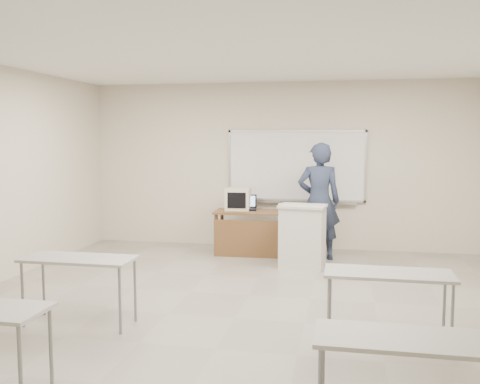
% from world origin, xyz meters
% --- Properties ---
extents(floor, '(7.00, 8.00, 0.01)m').
position_xyz_m(floor, '(0.00, 0.00, -0.01)').
color(floor, gray).
rests_on(floor, ground).
extents(whiteboard, '(2.48, 0.10, 1.31)m').
position_xyz_m(whiteboard, '(0.30, 3.97, 1.48)').
color(whiteboard, white).
rests_on(whiteboard, floor).
extents(student_desks, '(4.40, 2.20, 0.73)m').
position_xyz_m(student_desks, '(-0.00, -1.35, 0.67)').
color(student_desks, '#9C9D97').
rests_on(student_desks, floor).
extents(instructor_desk, '(1.25, 0.62, 0.75)m').
position_xyz_m(instructor_desk, '(-0.40, 3.19, 0.51)').
color(instructor_desk, brown).
rests_on(instructor_desk, floor).
extents(podium, '(0.70, 0.51, 0.98)m').
position_xyz_m(podium, '(0.54, 2.50, 0.49)').
color(podium, '#BAB7B0').
rests_on(podium, floor).
extents(crt_monitor, '(0.42, 0.47, 0.40)m').
position_xyz_m(crt_monitor, '(-0.65, 3.43, 0.94)').
color(crt_monitor, beige).
rests_on(crt_monitor, instructor_desk).
extents(laptop, '(0.34, 0.32, 0.25)m').
position_xyz_m(laptop, '(-0.50, 3.46, 0.81)').
color(laptop, black).
rests_on(laptop, instructor_desk).
extents(mouse, '(0.12, 0.09, 0.04)m').
position_xyz_m(mouse, '(0.15, 3.35, 0.77)').
color(mouse, '#A7A8AF').
rests_on(mouse, instructor_desk).
extents(keyboard, '(0.43, 0.18, 0.02)m').
position_xyz_m(keyboard, '(0.39, 2.38, 0.99)').
color(keyboard, beige).
rests_on(keyboard, podium).
extents(presenter, '(0.76, 0.55, 1.92)m').
position_xyz_m(presenter, '(0.76, 3.16, 0.96)').
color(presenter, black).
rests_on(presenter, floor).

